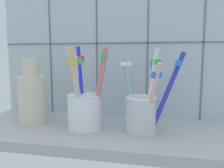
# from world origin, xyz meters

# --- Properties ---
(counter_slab) EXTENTS (0.64, 0.22, 0.02)m
(counter_slab) POSITION_xyz_m (0.00, 0.00, 0.01)
(counter_slab) COLOR #9EA3A8
(counter_slab) RESTS_ON ground
(tile_wall_back) EXTENTS (0.64, 0.02, 0.45)m
(tile_wall_back) POSITION_xyz_m (0.00, 0.12, 0.22)
(tile_wall_back) COLOR #B2C1CC
(tile_wall_back) RESTS_ON ground
(toothbrush_cup_left) EXTENTS (0.09, 0.09, 0.17)m
(toothbrush_cup_left) POSITION_xyz_m (-0.06, -0.01, 0.07)
(toothbrush_cup_left) COLOR white
(toothbrush_cup_left) RESTS_ON counter_slab
(toothbrush_cup_right) EXTENTS (0.13, 0.11, 0.17)m
(toothbrush_cup_right) POSITION_xyz_m (0.06, -0.01, 0.07)
(toothbrush_cup_right) COLOR silver
(toothbrush_cup_right) RESTS_ON counter_slab
(ceramic_vase) EXTENTS (0.06, 0.06, 0.15)m
(ceramic_vase) POSITION_xyz_m (-0.19, 0.01, 0.08)
(ceramic_vase) COLOR beige
(ceramic_vase) RESTS_ON counter_slab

